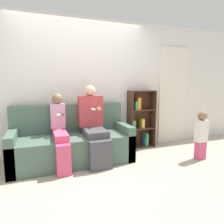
{
  "coord_description": "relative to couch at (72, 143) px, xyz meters",
  "views": [
    {
      "loc": [
        -0.78,
        -2.83,
        1.34
      ],
      "look_at": [
        0.49,
        0.56,
        0.81
      ],
      "focal_mm": 32.0,
      "sensor_mm": 36.0,
      "label": 1
    }
  ],
  "objects": [
    {
      "name": "toddler_standing",
      "position": [
        2.14,
        -0.71,
        0.14
      ],
      "size": [
        0.2,
        0.16,
        0.86
      ],
      "color": "#DB4C75",
      "rests_on": "ground_plane"
    },
    {
      "name": "couch",
      "position": [
        0.0,
        0.0,
        0.0
      ],
      "size": [
        1.98,
        0.84,
        0.96
      ],
      "color": "#4C6656",
      "rests_on": "ground_plane"
    },
    {
      "name": "back_wall",
      "position": [
        0.25,
        0.44,
        0.96
      ],
      "size": [
        10.0,
        0.06,
        2.55
      ],
      "color": "silver",
      "rests_on": "ground_plane"
    },
    {
      "name": "adult_seated",
      "position": [
        0.35,
        -0.12,
        0.35
      ],
      "size": [
        0.42,
        0.76,
        1.31
      ],
      "color": "#47474C",
      "rests_on": "ground_plane"
    },
    {
      "name": "curtain_panel",
      "position": [
        2.34,
        0.39,
        0.74
      ],
      "size": [
        0.71,
        0.04,
        2.12
      ],
      "color": "silver",
      "rests_on": "ground_plane"
    },
    {
      "name": "ground_plane",
      "position": [
        0.25,
        -0.52,
        -0.32
      ],
      "size": [
        14.0,
        14.0,
        0.0
      ],
      "primitive_type": "plane",
      "color": "#B2A893"
    },
    {
      "name": "child_seated",
      "position": [
        -0.21,
        -0.16,
        0.27
      ],
      "size": [
        0.24,
        0.79,
        1.17
      ],
      "color": "#DB4C75",
      "rests_on": "ground_plane"
    },
    {
      "name": "bookshelf",
      "position": [
        1.48,
        0.31,
        0.26
      ],
      "size": [
        0.55,
        0.26,
        1.19
      ],
      "color": "#4C2D1E",
      "rests_on": "ground_plane"
    }
  ]
}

